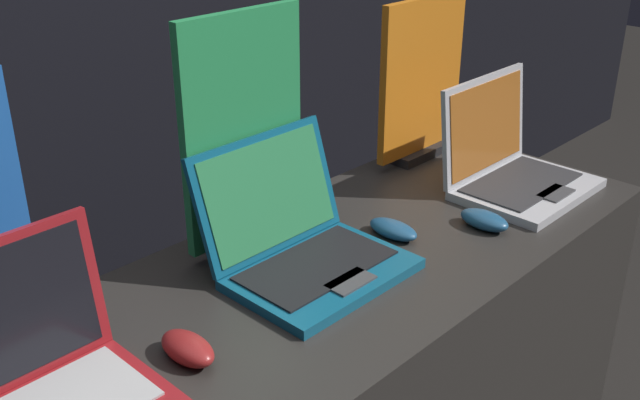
# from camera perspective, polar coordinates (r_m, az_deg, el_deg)

# --- Properties ---
(laptop_front) EXTENTS (0.34, 0.26, 0.24)m
(laptop_front) POSITION_cam_1_polar(r_m,az_deg,el_deg) (1.13, -21.70, -13.15)
(laptop_front) COLOR maroon
(laptop_front) RESTS_ON display_counter
(mouse_front) EXTENTS (0.06, 0.11, 0.04)m
(mouse_front) POSITION_cam_1_polar(r_m,az_deg,el_deg) (1.21, -10.06, -11.06)
(mouse_front) COLOR maroon
(mouse_front) RESTS_ON display_counter
(laptop_middle) EXTENTS (0.33, 0.30, 0.24)m
(laptop_middle) POSITION_cam_1_polar(r_m,az_deg,el_deg) (1.41, -1.46, -3.17)
(laptop_middle) COLOR #0F5170
(laptop_middle) RESTS_ON display_counter
(mouse_middle) EXTENTS (0.06, 0.11, 0.03)m
(mouse_middle) POSITION_cam_1_polar(r_m,az_deg,el_deg) (1.55, 5.59, -2.23)
(mouse_middle) COLOR navy
(mouse_middle) RESTS_ON display_counter
(promo_stand_middle) EXTENTS (0.28, 0.07, 0.47)m
(promo_stand_middle) POSITION_cam_1_polar(r_m,az_deg,el_deg) (1.44, -5.82, 4.67)
(promo_stand_middle) COLOR black
(promo_stand_middle) RESTS_ON display_counter
(laptop_back) EXTENTS (0.33, 0.27, 0.25)m
(laptop_back) POSITION_cam_1_polar(r_m,az_deg,el_deg) (1.80, 14.32, 2.70)
(laptop_back) COLOR #B7B7BC
(laptop_back) RESTS_ON display_counter
(mouse_back) EXTENTS (0.06, 0.11, 0.04)m
(mouse_back) POSITION_cam_1_polar(r_m,az_deg,el_deg) (1.61, 12.40, -1.50)
(mouse_back) COLOR navy
(mouse_back) RESTS_ON display_counter
(promo_stand_back) EXTENTS (0.30, 0.07, 0.41)m
(promo_stand_back) POSITION_cam_1_polar(r_m,az_deg,el_deg) (1.89, 7.73, 8.69)
(promo_stand_back) COLOR black
(promo_stand_back) RESTS_ON display_counter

